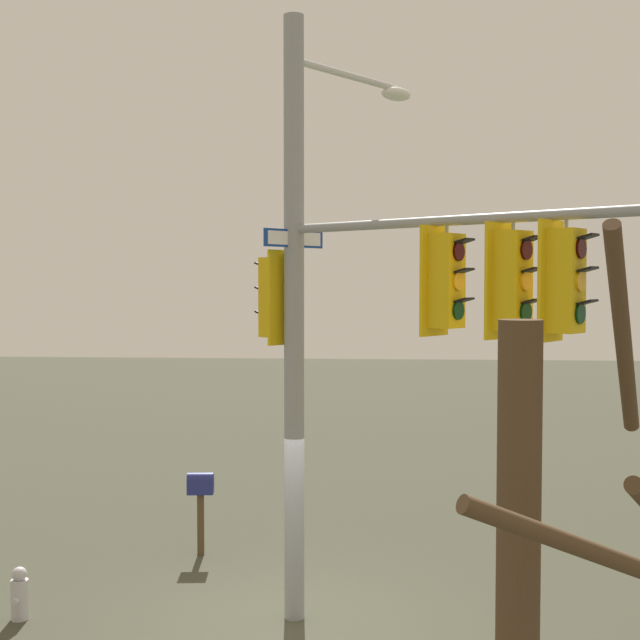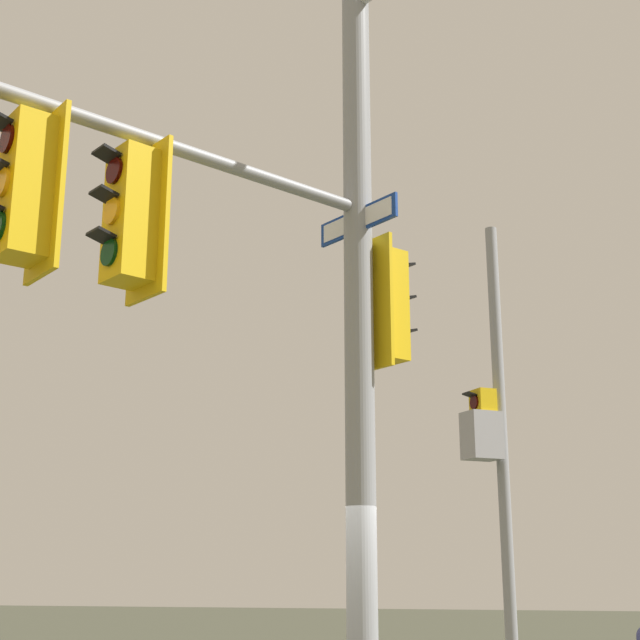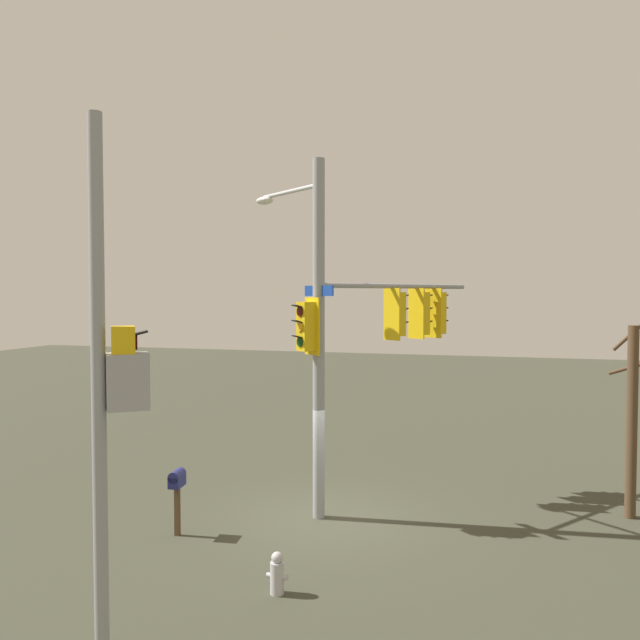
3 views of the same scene
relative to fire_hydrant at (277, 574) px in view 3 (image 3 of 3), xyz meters
name	(u,v)px [view 3 (image 3 of 3)]	position (x,y,z in m)	size (l,w,h in m)	color
ground_plane	(327,519)	(0.12, -3.69, -0.34)	(80.00, 80.00, 0.00)	#3A3C2D
main_signal_pole_assembly	(355,319)	(-0.29, -4.73, 4.21)	(5.21, 4.55, 8.20)	gray
secondary_pole_assembly	(113,387)	(1.31, 2.75, 3.57)	(0.74, 0.67, 7.50)	gray
fire_hydrant	(277,574)	(0.00, 0.00, 0.00)	(0.38, 0.24, 0.73)	#B2B2B7
mailbox	(177,484)	(2.94, -1.89, 0.76)	(0.28, 0.46, 1.41)	#4C3823
bare_tree_behind_pole	(634,414)	(-6.62, -5.77, 2.05)	(1.70, 1.77, 4.93)	#4D3825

